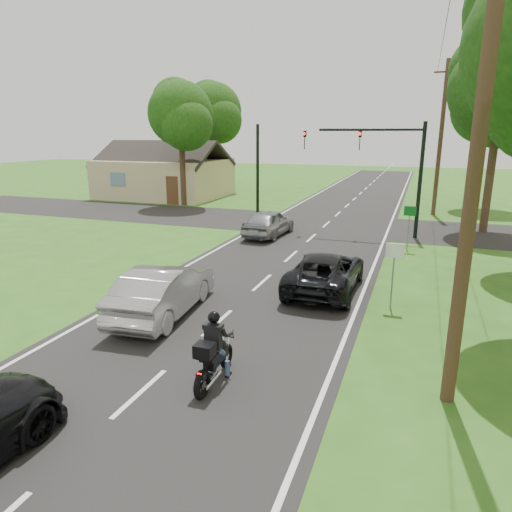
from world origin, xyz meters
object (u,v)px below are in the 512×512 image
(dark_suv, at_px, (326,271))
(traffic_signal, at_px, (385,158))
(silver_suv, at_px, (269,223))
(sign_white, at_px, (394,260))
(sign_green, at_px, (410,217))
(silver_sedan, at_px, (163,290))
(utility_pole_near, at_px, (477,152))
(utility_pole_far, at_px, (441,138))
(motorcycle_rider, at_px, (213,355))

(dark_suv, distance_m, traffic_signal, 10.62)
(silver_suv, distance_m, sign_white, 11.26)
(silver_suv, relative_size, sign_green, 2.01)
(silver_sedan, height_order, utility_pole_near, utility_pole_near)
(sign_white, bearing_deg, sign_green, 88.57)
(dark_suv, relative_size, silver_suv, 1.13)
(traffic_signal, bearing_deg, silver_suv, -158.26)
(silver_sedan, xyz_separation_m, utility_pole_near, (8.02, -2.06, 4.30))
(dark_suv, height_order, utility_pole_near, utility_pole_near)
(utility_pole_near, bearing_deg, sign_white, 106.76)
(traffic_signal, distance_m, utility_pole_near, 16.28)
(silver_sedan, height_order, traffic_signal, traffic_signal)
(silver_suv, relative_size, traffic_signal, 0.67)
(dark_suv, bearing_deg, utility_pole_far, -102.17)
(silver_suv, bearing_deg, dark_suv, 125.19)
(motorcycle_rider, xyz_separation_m, utility_pole_far, (4.89, 25.06, 4.41))
(sign_white, bearing_deg, silver_suv, 128.67)
(dark_suv, xyz_separation_m, silver_sedan, (-4.20, -3.94, 0.10))
(traffic_signal, relative_size, utility_pole_far, 0.64)
(silver_sedan, distance_m, utility_pole_near, 9.33)
(dark_suv, relative_size, traffic_signal, 0.76)
(dark_suv, distance_m, sign_green, 7.48)
(utility_pole_near, relative_size, utility_pole_far, 1.00)
(silver_sedan, bearing_deg, dark_suv, -142.43)
(traffic_signal, xyz_separation_m, utility_pole_near, (2.86, -16.00, 0.95))
(silver_suv, height_order, utility_pole_far, utility_pole_far)
(dark_suv, xyz_separation_m, utility_pole_near, (3.82, -6.00, 4.40))
(sign_green, bearing_deg, traffic_signal, 117.38)
(traffic_signal, bearing_deg, utility_pole_far, 70.32)
(utility_pole_far, height_order, sign_green, utility_pole_far)
(dark_suv, bearing_deg, silver_suv, -58.98)
(utility_pole_far, relative_size, sign_white, 4.71)
(utility_pole_near, relative_size, sign_green, 4.71)
(dark_suv, bearing_deg, sign_white, 156.11)
(motorcycle_rider, xyz_separation_m, dark_suv, (1.06, 7.06, 0.01))
(traffic_signal, xyz_separation_m, utility_pole_far, (2.86, 8.00, 0.95))
(silver_sedan, height_order, sign_green, sign_green)
(motorcycle_rider, relative_size, traffic_signal, 0.31)
(silver_sedan, bearing_deg, silver_suv, -93.17)
(utility_pole_far, bearing_deg, silver_suv, -129.69)
(motorcycle_rider, distance_m, utility_pole_far, 25.91)
(traffic_signal, bearing_deg, utility_pole_near, -79.86)
(traffic_signal, height_order, sign_white, traffic_signal)
(silver_sedan, bearing_deg, sign_green, -127.20)
(traffic_signal, xyz_separation_m, sign_white, (1.36, -11.02, -2.54))
(sign_white, bearing_deg, motorcycle_rider, -119.26)
(motorcycle_rider, distance_m, silver_suv, 15.25)
(utility_pole_near, bearing_deg, utility_pole_far, 90.00)
(dark_suv, distance_m, sign_white, 2.70)
(silver_sedan, bearing_deg, utility_pole_near, 160.00)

